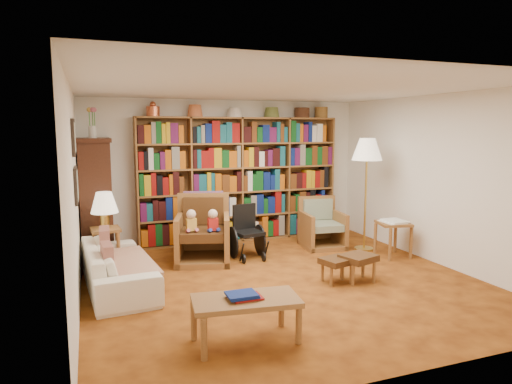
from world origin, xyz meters
name	(u,v)px	position (x,y,z in m)	size (l,w,h in m)	color
floor	(282,281)	(0.00, 0.00, 0.00)	(5.00, 5.00, 0.00)	#A55919
ceiling	(283,88)	(0.00, 0.00, 2.50)	(5.00, 5.00, 0.00)	silver
wall_back	(227,171)	(0.00, 2.50, 1.25)	(5.00, 5.00, 0.00)	white
wall_front	(410,225)	(0.00, -2.50, 1.25)	(5.00, 5.00, 0.00)	white
wall_left	(74,197)	(-2.50, 0.00, 1.25)	(5.00, 5.00, 0.00)	white
wall_right	(438,180)	(2.50, 0.00, 1.25)	(5.00, 5.00, 0.00)	white
bookshelf	(240,176)	(0.20, 2.33, 1.17)	(3.60, 0.30, 2.42)	#925B2D
curio_cabinet	(96,197)	(-2.25, 2.00, 0.95)	(0.50, 0.95, 2.40)	#3B1D10
framed_pictures	(75,161)	(-2.48, 0.30, 1.62)	(0.03, 0.52, 0.97)	black
sofa	(118,266)	(-2.05, 0.47, 0.28)	(0.74, 1.89, 0.55)	#F4E8CF
sofa_throw	(122,264)	(-2.00, 0.47, 0.30)	(0.73, 1.37, 0.04)	beige
cushion_left	(105,247)	(-2.18, 0.82, 0.45)	(0.13, 0.40, 0.40)	maroon
cushion_right	(107,262)	(-2.18, 0.12, 0.45)	(0.11, 0.36, 0.36)	maroon
side_table_lamp	(106,239)	(-2.15, 1.36, 0.43)	(0.43, 0.43, 0.60)	#925B2D
table_lamp	(104,204)	(-2.15, 1.36, 0.95)	(0.38, 0.38, 0.52)	gold
armchair_leather	(201,233)	(-0.77, 1.32, 0.41)	(1.03, 1.04, 1.02)	#925B2D
armchair_sage	(320,228)	(1.34, 1.45, 0.32)	(0.75, 0.77, 0.83)	#925B2D
wheelchair	(247,234)	(-0.06, 1.23, 0.38)	(0.48, 0.66, 0.82)	black
floor_lamp	(367,154)	(1.91, 0.97, 1.59)	(0.49, 0.49, 1.85)	gold
side_table_papers	(393,228)	(2.10, 0.46, 0.46)	(0.56, 0.56, 0.58)	#925B2D
footstool_a	(337,263)	(0.64, -0.32, 0.27)	(0.46, 0.42, 0.33)	#452912
footstool_b	(358,260)	(0.93, -0.38, 0.30)	(0.51, 0.47, 0.36)	#452912
coffee_table	(246,304)	(-1.01, -1.49, 0.38)	(1.05, 0.62, 0.48)	#925B2D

